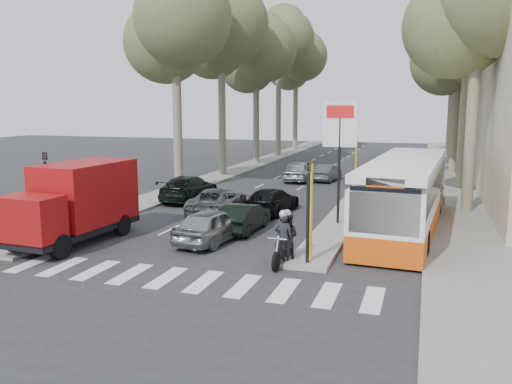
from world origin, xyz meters
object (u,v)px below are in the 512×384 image
silver_hatchback (212,225)px  city_bus (405,193)px  motorcycle (285,238)px  red_truck (76,201)px  dark_hatchback (243,217)px

silver_hatchback → city_bus: size_ratio=0.33×
silver_hatchback → motorcycle: bearing=159.8°
red_truck → city_bus: same height
silver_hatchback → motorcycle: 3.98m
red_truck → motorcycle: bearing=1.5°
silver_hatchback → red_truck: 5.46m
silver_hatchback → red_truck: size_ratio=0.67×
dark_hatchback → motorcycle: bearing=127.1°
red_truck → city_bus: 13.72m
dark_hatchback → motorcycle: size_ratio=1.66×
city_bus → motorcycle: (-3.73, -6.20, -0.80)m
dark_hatchback → city_bus: bearing=-160.6°
city_bus → motorcycle: city_bus is taller
dark_hatchback → red_truck: bearing=34.1°
dark_hatchback → city_bus: size_ratio=0.31×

